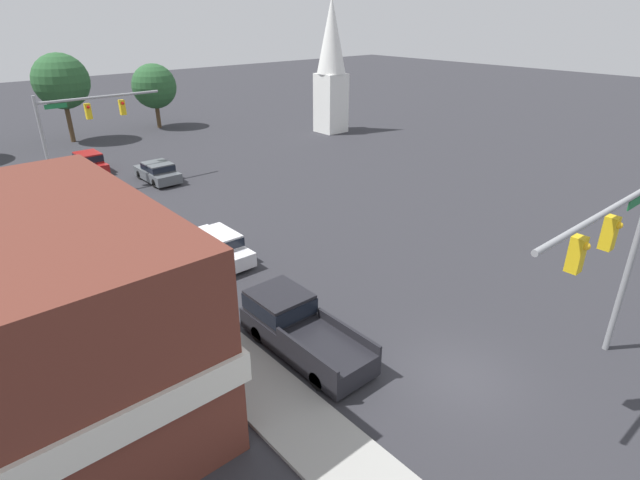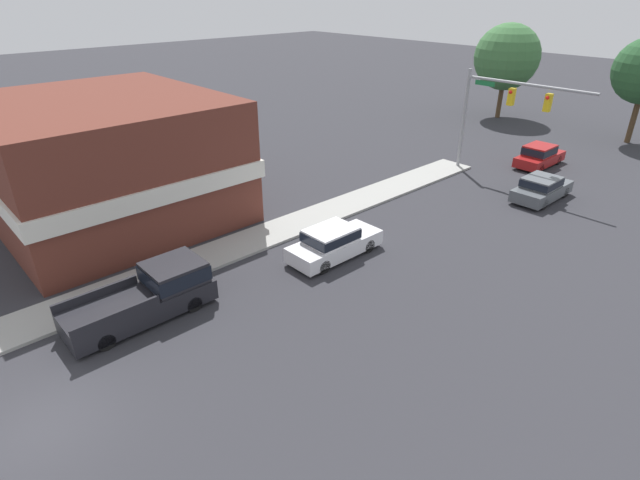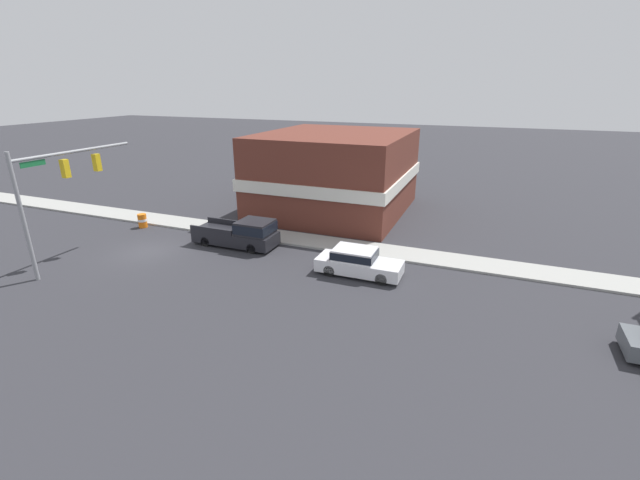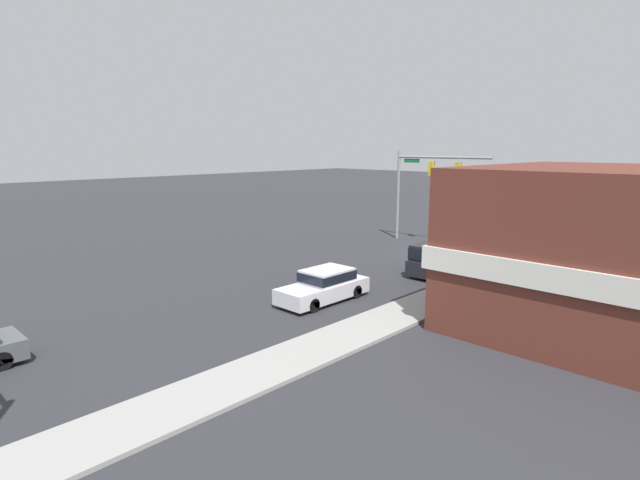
# 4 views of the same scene
# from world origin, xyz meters

# --- Properties ---
(ground_plane) EXTENTS (200.00, 200.00, 0.00)m
(ground_plane) POSITION_xyz_m (0.00, 0.00, 0.00)
(ground_plane) COLOR #2D2D33
(sidewalk_curb) EXTENTS (2.40, 60.00, 0.14)m
(sidewalk_curb) POSITION_xyz_m (-5.70, 0.00, 0.07)
(sidewalk_curb) COLOR #9E9E99
(sidewalk_curb) RESTS_ON ground
(near_signal_assembly) EXTENTS (7.89, 0.49, 7.07)m
(near_signal_assembly) POSITION_xyz_m (3.13, -2.61, 5.15)
(near_signal_assembly) COLOR gray
(near_signal_assembly) RESTS_ON ground
(car_lead) EXTENTS (1.86, 4.84, 1.55)m
(car_lead) POSITION_xyz_m (-1.79, 13.75, 0.80)
(car_lead) COLOR black
(car_lead) RESTS_ON ground
(pickup_truck_parked) EXTENTS (2.09, 5.72, 1.90)m
(pickup_truck_parked) POSITION_xyz_m (-3.26, 5.29, 0.93)
(pickup_truck_parked) COLOR black
(pickup_truck_parked) RESTS_ON ground
(construction_barrel) EXTENTS (0.66, 0.66, 1.04)m
(construction_barrel) POSITION_xyz_m (-3.90, -3.95, 0.53)
(construction_barrel) COLOR orange
(construction_barrel) RESTS_ON ground
(corner_brick_building) EXTENTS (13.11, 11.78, 6.55)m
(corner_brick_building) POSITION_xyz_m (-13.80, 8.01, 3.25)
(corner_brick_building) COLOR brown
(corner_brick_building) RESTS_ON ground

